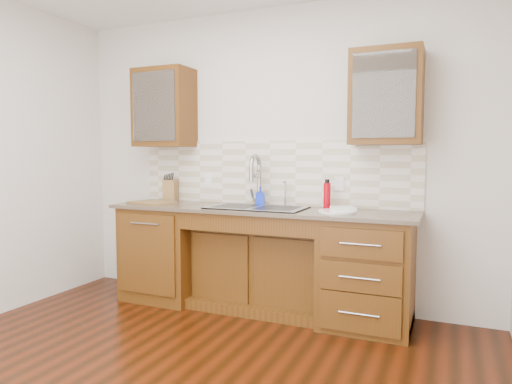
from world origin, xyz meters
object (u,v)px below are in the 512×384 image
at_px(plate, 337,211).
at_px(cutting_board, 152,202).
at_px(knife_block, 171,190).
at_px(soap_bottle, 260,196).
at_px(water_bottle, 327,196).

bearing_deg(plate, cutting_board, -179.58).
height_order(plate, cutting_board, cutting_board).
distance_m(knife_block, cutting_board, 0.29).
distance_m(soap_bottle, knife_block, 0.98).
bearing_deg(knife_block, plate, -25.39).
bearing_deg(soap_bottle, knife_block, 160.29).
bearing_deg(water_bottle, knife_block, 177.81).
xyz_separation_m(soap_bottle, cutting_board, (-1.01, -0.24, -0.08)).
distance_m(soap_bottle, plate, 0.80).
bearing_deg(knife_block, soap_bottle, -18.54).
xyz_separation_m(plate, knife_block, (-1.74, 0.25, 0.10)).
height_order(soap_bottle, water_bottle, water_bottle).
distance_m(soap_bottle, water_bottle, 0.63).
relative_size(water_bottle, plate, 0.75).
xyz_separation_m(water_bottle, plate, (0.13, -0.19, -0.10)).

